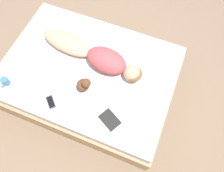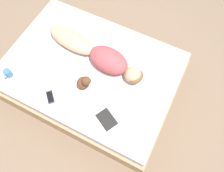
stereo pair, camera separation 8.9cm
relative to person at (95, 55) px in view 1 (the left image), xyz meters
name	(u,v)px [view 1 (the left image)]	position (x,y,z in m)	size (l,w,h in m)	color
ground_plane	(92,88)	(0.15, -0.03, -0.66)	(12.00, 12.00, 0.00)	#7A6651
bed	(90,80)	(0.15, -0.03, -0.38)	(1.51, 2.08, 0.56)	tan
person	(95,55)	(0.00, 0.00, 0.00)	(0.42, 1.34, 0.22)	tan
open_magazine	(118,113)	(0.53, 0.49, -0.09)	(0.56, 0.50, 0.01)	silver
coffee_mug	(5,81)	(0.66, -0.81, -0.05)	(0.12, 0.08, 0.10)	teal
cell_phone	(51,102)	(0.68, -0.24, -0.09)	(0.16, 0.16, 0.01)	#333842
plush_toy	(84,85)	(0.39, 0.03, 0.00)	(0.15, 0.17, 0.21)	brown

